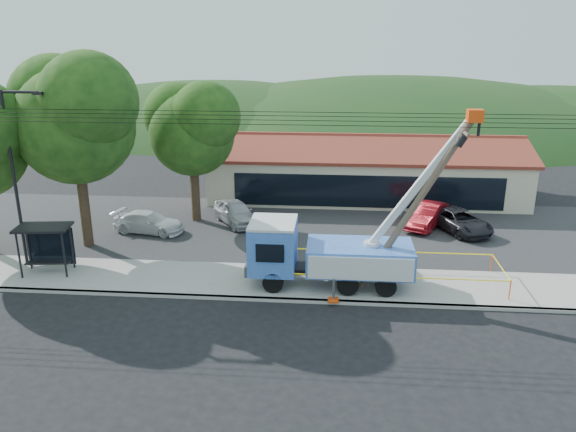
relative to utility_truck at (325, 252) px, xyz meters
The scene contains 19 objects.
ground 4.47m from the utility_truck, 110.54° to the right, with size 120.00×120.00×0.00m, color black.
curb 2.83m from the utility_truck, 129.59° to the right, with size 60.00×0.25×0.15m, color gray.
sidewalk 2.23m from the utility_truck, behind, with size 60.00×4.00×0.15m, color gray.
parking_lot 8.46m from the utility_truck, 100.00° to the left, with size 60.00×12.00×0.10m, color #28282B.
strip_mall 16.34m from the utility_truck, 80.98° to the left, with size 22.50×8.53×4.67m.
streetlight 15.67m from the utility_truck, behind, with size 2.13×0.22×9.00m.
tree_west_near 15.20m from the utility_truck, 162.80° to the left, with size 7.56×6.72×10.80m.
tree_lot 13.22m from the utility_truck, 132.66° to the left, with size 6.30×5.60×8.94m.
hill_west 53.77m from the utility_truck, 107.81° to the left, with size 78.40×56.00×28.00m, color #163D17.
hill_center 51.90m from the utility_truck, 80.50° to the left, with size 89.60×64.00×32.00m, color #163D17.
hill_east 58.62m from the utility_truck, 60.83° to the left, with size 72.80×52.00×26.00m, color #163D17.
utility_truck is the anchor object (origin of this frame).
leaning_pole 5.06m from the utility_truck, ahead, with size 4.72×1.77×8.21m.
bus_shelter 13.77m from the utility_truck, behind, with size 2.71×1.87×2.44m.
caution_tape 3.18m from the utility_truck, 12.09° to the left, with size 10.69×3.23×0.93m.
car_silver 10.57m from the utility_truck, 123.63° to the left, with size 1.71×4.26×1.45m, color #B3B5BB.
car_red 11.14m from the utility_truck, 56.40° to the left, with size 1.53×4.39×1.45m, color maroon.
car_white 12.72m from the utility_truck, 148.33° to the left, with size 1.75×4.30×1.25m, color white.
car_dark 11.69m from the utility_truck, 46.75° to the left, with size 2.17×4.72×1.31m, color black.
Camera 1 is at (1.79, -20.67, 11.46)m, focal length 35.00 mm.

